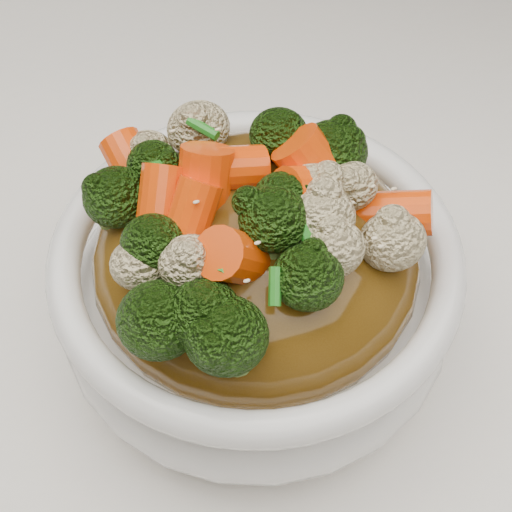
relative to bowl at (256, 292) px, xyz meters
name	(u,v)px	position (x,y,z in m)	size (l,w,h in m)	color
tablecloth	(234,404)	(-0.02, -0.03, -0.06)	(1.20, 0.80, 0.04)	white
bowl	(256,292)	(0.00, 0.00, 0.00)	(0.19, 0.19, 0.08)	white
sauce_base	(256,260)	(0.00, 0.00, 0.03)	(0.16, 0.16, 0.09)	#593A0F
carrots	(256,176)	(0.00, 0.00, 0.08)	(0.16, 0.16, 0.05)	#F24607
broccoli	(256,178)	(0.00, 0.00, 0.08)	(0.16, 0.16, 0.04)	black
cauliflower	(256,181)	(0.00, 0.00, 0.08)	(0.16, 0.16, 0.03)	beige
scallions	(256,175)	(0.00, 0.00, 0.08)	(0.12, 0.12, 0.02)	#1F761B
sesame_seeds	(256,175)	(0.00, 0.00, 0.08)	(0.14, 0.14, 0.01)	beige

